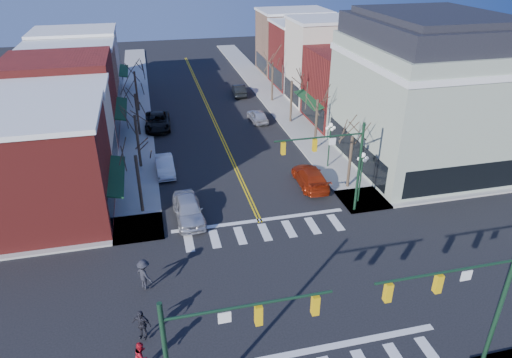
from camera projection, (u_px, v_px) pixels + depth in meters
ground at (291, 289)px, 27.13m from camera, size 160.00×160.00×0.00m
sidewalk_left at (137, 162)px, 42.51m from camera, size 3.50×70.00×0.15m
sidewalk_right at (314, 145)px, 46.14m from camera, size 3.50×70.00×0.15m
bldg_left_brick_a at (34, 171)px, 32.18m from camera, size 10.00×8.50×8.00m
bldg_left_stucco_a at (51, 134)px, 38.98m from camera, size 10.00×7.00×7.50m
bldg_left_brick_b at (62, 100)px, 45.64m from camera, size 10.00×9.00×8.50m
bldg_left_tan at (72, 82)px, 52.91m from camera, size 10.00×7.50×7.80m
bldg_left_stucco_b at (79, 65)px, 59.50m from camera, size 10.00×8.00×8.20m
bldg_right_brick_a at (356, 87)px, 50.67m from camera, size 10.00×8.50×8.00m
bldg_right_stucco at (331, 62)px, 56.89m from camera, size 10.00×7.00×10.00m
bldg_right_brick_b at (310, 55)px, 63.70m from camera, size 10.00×8.00×8.50m
bldg_right_tan at (293, 42)px, 70.48m from camera, size 10.00×8.00×9.00m
victorian_corner at (424, 92)px, 39.96m from camera, size 12.25×14.25×13.30m
traffic_mast_near_left at (215, 345)px, 17.42m from camera, size 6.60×0.28×7.20m
traffic_mast_near_right at (469, 298)px, 19.72m from camera, size 6.60×0.28×7.20m
traffic_mast_far_right at (337, 158)px, 32.47m from camera, size 6.60×0.28×7.20m
lamppost_corner at (362, 169)px, 34.78m from camera, size 0.36×0.36×4.33m
lamppost_midblock at (330, 137)px, 40.38m from camera, size 0.36×0.36×4.33m
tree_left_a at (139, 185)px, 33.76m from camera, size 0.24×0.24×4.76m
tree_left_b at (138, 142)px, 40.59m from camera, size 0.24×0.24×5.04m
tree_left_c at (137, 115)px, 47.60m from camera, size 0.24×0.24×4.55m
tree_left_d at (137, 92)px, 54.41m from camera, size 0.24×0.24×4.90m
tree_right_a at (350, 163)px, 37.28m from camera, size 0.24×0.24×4.62m
tree_right_b at (316, 125)px, 44.04m from camera, size 0.24×0.24×5.18m
tree_right_c at (291, 102)px, 51.01m from camera, size 0.24×0.24×4.83m
tree_right_d at (272, 82)px, 57.87m from camera, size 0.24×0.24×4.97m
car_left_near at (188, 209)px, 33.60m from camera, size 2.24×5.08×1.70m
car_left_mid at (165, 166)px, 40.41m from camera, size 1.64×4.38×1.43m
car_left_far at (158, 121)px, 50.14m from camera, size 2.90×5.88×1.60m
car_right_near at (310, 177)px, 38.38m from camera, size 2.36×5.41×1.55m
car_right_mid at (257, 116)px, 52.06m from camera, size 1.92×4.24×1.41m
car_right_far at (239, 90)px, 60.99m from camera, size 1.88×4.54×1.46m
pedestrian_red_b at (142, 355)px, 21.61m from camera, size 0.82×0.94×1.63m
pedestrian_dark_a at (142, 324)px, 23.27m from camera, size 1.12×0.87×1.77m
pedestrian_dark_b at (144, 274)px, 26.59m from camera, size 1.35×1.46×1.98m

